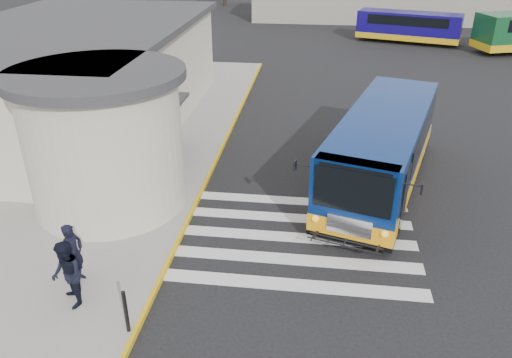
# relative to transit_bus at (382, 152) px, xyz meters

# --- Properties ---
(ground) EXTENTS (140.00, 140.00, 0.00)m
(ground) POSITION_rel_transit_bus_xyz_m (-2.62, -3.27, -1.41)
(ground) COLOR black
(ground) RESTS_ON ground
(sidewalk) EXTENTS (10.00, 34.00, 0.15)m
(sidewalk) POSITION_rel_transit_bus_xyz_m (-11.62, 0.73, -1.33)
(sidewalk) COLOR gray
(sidewalk) RESTS_ON ground
(curb_strip) EXTENTS (0.12, 34.00, 0.16)m
(curb_strip) POSITION_rel_transit_bus_xyz_m (-6.67, 0.73, -1.33)
(curb_strip) COLOR gold
(curb_strip) RESTS_ON ground
(station_building) EXTENTS (12.70, 18.70, 4.80)m
(station_building) POSITION_rel_transit_bus_xyz_m (-13.46, 3.63, 1.16)
(station_building) COLOR beige
(station_building) RESTS_ON ground
(crosswalk) EXTENTS (8.00, 5.35, 0.01)m
(crosswalk) POSITION_rel_transit_bus_xyz_m (-3.12, -4.07, -1.40)
(crosswalk) COLOR silver
(crosswalk) RESTS_ON ground
(transit_bus) EXTENTS (5.81, 10.71, 2.94)m
(transit_bus) POSITION_rel_transit_bus_xyz_m (0.00, 0.00, 0.00)
(transit_bus) COLOR navy
(transit_bus) RESTS_ON ground
(pedestrian_a) EXTENTS (0.55, 0.73, 1.83)m
(pedestrian_a) POSITION_rel_transit_bus_xyz_m (-8.88, -7.22, -0.34)
(pedestrian_a) COLOR black
(pedestrian_a) RESTS_ON sidewalk
(pedestrian_b) EXTENTS (1.12, 1.16, 1.88)m
(pedestrian_b) POSITION_rel_transit_bus_xyz_m (-8.62, -8.15, -0.31)
(pedestrian_b) COLOR black
(pedestrian_b) RESTS_ON sidewalk
(bollard) EXTENTS (0.10, 0.10, 1.21)m
(bollard) POSITION_rel_transit_bus_xyz_m (-6.82, -8.90, -0.65)
(bollard) COLOR black
(bollard) RESTS_ON sidewalk
(far_bus_a) EXTENTS (8.76, 4.76, 2.18)m
(far_bus_a) POSITION_rel_transit_bus_xyz_m (4.81, 26.96, 0.01)
(far_bus_a) COLOR #11085F
(far_bus_a) RESTS_ON ground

